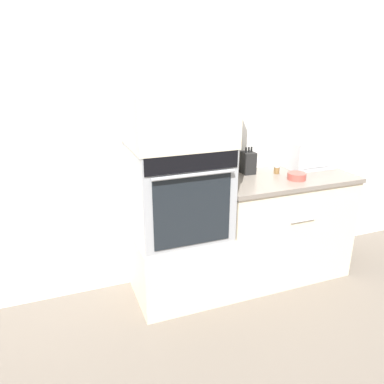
% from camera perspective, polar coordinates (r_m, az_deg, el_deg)
% --- Properties ---
extents(ground_plane, '(12.00, 12.00, 0.00)m').
position_cam_1_polar(ground_plane, '(3.17, 6.44, -16.53)').
color(ground_plane, '#6B6056').
extents(wall_back, '(8.00, 0.05, 2.50)m').
position_cam_1_polar(wall_back, '(3.19, 2.11, 8.52)').
color(wall_back, silver).
rests_on(wall_back, ground_plane).
extents(oven_cabinet_base, '(0.72, 0.60, 0.56)m').
position_cam_1_polar(oven_cabinet_base, '(3.13, -1.91, -10.81)').
color(oven_cabinet_base, beige).
rests_on(oven_cabinet_base, ground_plane).
extents(wall_oven, '(0.70, 0.64, 0.71)m').
position_cam_1_polar(wall_oven, '(2.85, -2.03, 0.24)').
color(wall_oven, '#9EA0A5').
rests_on(wall_oven, oven_cabinet_base).
extents(oven_cabinet_upper, '(0.72, 0.60, 0.81)m').
position_cam_1_polar(oven_cabinet_upper, '(2.70, -2.26, 15.57)').
color(oven_cabinet_upper, beige).
rests_on(oven_cabinet_upper, wall_oven).
extents(counter_unit, '(1.18, 0.63, 0.93)m').
position_cam_1_polar(counter_unit, '(3.43, 13.17, -5.01)').
color(counter_unit, beige).
rests_on(counter_unit, ground_plane).
extents(microwave, '(0.41, 0.28, 0.25)m').
position_cam_1_polar(microwave, '(3.55, 17.41, 5.53)').
color(microwave, '#B2B5BA').
rests_on(microwave, counter_unit).
extents(knife_block, '(0.10, 0.12, 0.23)m').
position_cam_1_polar(knife_block, '(3.25, 8.54, 4.44)').
color(knife_block, black).
rests_on(knife_block, counter_unit).
extents(bowl, '(0.15, 0.15, 0.06)m').
position_cam_1_polar(bowl, '(3.19, 15.67, 2.34)').
color(bowl, '#B24C42').
rests_on(bowl, counter_unit).
extents(condiment_jar_near, '(0.06, 0.06, 0.10)m').
position_cam_1_polar(condiment_jar_near, '(3.03, 6.24, 2.47)').
color(condiment_jar_near, '#427047').
rests_on(condiment_jar_near, counter_unit).
extents(condiment_jar_mid, '(0.05, 0.05, 0.07)m').
position_cam_1_polar(condiment_jar_mid, '(3.31, 12.78, 3.35)').
color(condiment_jar_mid, brown).
rests_on(condiment_jar_mid, counter_unit).
extents(condiment_jar_far, '(0.05, 0.05, 0.08)m').
position_cam_1_polar(condiment_jar_far, '(2.91, 6.43, 1.60)').
color(condiment_jar_far, brown).
rests_on(condiment_jar_far, counter_unit).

